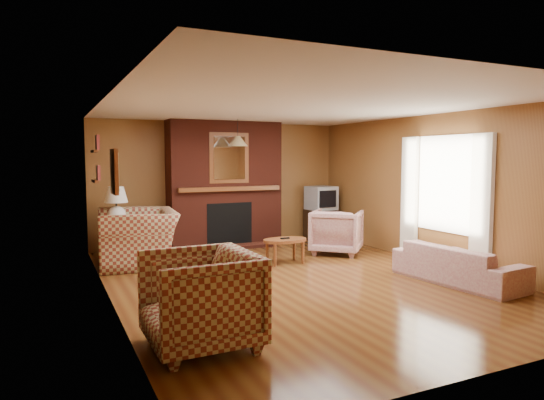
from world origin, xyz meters
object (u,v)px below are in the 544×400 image
coffee_table (285,242)px  crt_tv (321,198)px  plaid_loveseat (138,237)px  floral_sofa (458,264)px  fireplace (225,185)px  floral_armchair (337,232)px  table_lamp (116,203)px  tv_stand (321,224)px  side_table (117,242)px  plaid_armchair (200,300)px

coffee_table → crt_tv: bearing=45.4°
plaid_loveseat → floral_sofa: bearing=56.9°
fireplace → floral_armchair: (1.51, -1.62, -0.79)m
floral_sofa → table_lamp: table_lamp is taller
table_lamp → tv_stand: 4.21m
plaid_loveseat → side_table: (-0.25, 0.49, -0.13)m
fireplace → floral_sofa: (1.90, -4.05, -0.92)m
floral_armchair → side_table: (-3.61, 1.09, -0.09)m
side_table → crt_tv: crt_tv is taller
floral_armchair → floral_sofa: bearing=142.8°
fireplace → table_lamp: bearing=-165.7°
fireplace → side_table: 2.34m
plaid_armchair → side_table: size_ratio=1.59×
fireplace → floral_armchair: size_ratio=2.79×
coffee_table → fireplace: bearing=99.0°
fireplace → coffee_table: (0.31, -1.95, -0.84)m
fireplace → coffee_table: size_ratio=3.24×
fireplace → side_table: (-2.10, -0.53, -0.88)m
floral_armchair → coffee_table: floral_armchair is taller
fireplace → tv_stand: size_ratio=3.85×
plaid_loveseat → floral_armchair: plaid_loveseat is taller
side_table → tv_stand: size_ratio=0.98×
floral_sofa → crt_tv: 3.91m
table_lamp → crt_tv: table_lamp is taller
floral_armchair → fireplace: bearing=-3.3°
side_table → table_lamp: (0.00, 0.00, 0.65)m
plaid_armchair → table_lamp: (-0.15, 4.21, 0.51)m
coffee_table → side_table: (-2.41, 1.42, -0.04)m
plaid_loveseat → table_lamp: 0.75m
plaid_loveseat → coffee_table: size_ratio=1.82×
table_lamp → floral_armchair: bearing=-16.8°
floral_sofa → tv_stand: (0.15, 3.86, 0.05)m
plaid_armchair → floral_sofa: (3.85, 0.70, -0.18)m
side_table → floral_sofa: bearing=-41.3°
floral_armchair → crt_tv: size_ratio=1.52×
floral_sofa → coffee_table: floral_sofa is taller
plaid_loveseat → crt_tv: size_ratio=2.39×
coffee_table → plaid_loveseat: bearing=156.6°
crt_tv → floral_sofa: bearing=-92.2°
coffee_table → floral_armchair: bearing=15.4°
fireplace → crt_tv: bearing=-5.3°
floral_sofa → side_table: size_ratio=2.92×
side_table → tv_stand: (4.15, 0.35, 0.01)m
floral_sofa → floral_armchair: 2.46m
side_table → floral_armchair: bearing=-16.8°
side_table → tv_stand: 4.16m
table_lamp → plaid_armchair: bearing=-88.0°
floral_armchair → table_lamp: (-3.61, 1.09, 0.56)m
crt_tv → plaid_loveseat: bearing=-168.0°
plaid_armchair → crt_tv: size_ratio=1.72×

